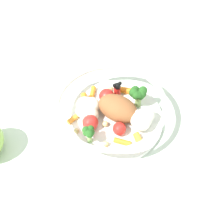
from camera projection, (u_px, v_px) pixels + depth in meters
name	position (u px, v px, depth m)	size (l,w,h in m)	color
ground_plane	(116.00, 118.00, 0.67)	(2.40, 2.40, 0.00)	silver
food_container	(112.00, 112.00, 0.64)	(0.21, 0.21, 0.06)	white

